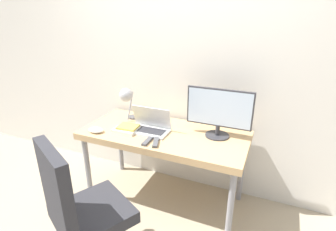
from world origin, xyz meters
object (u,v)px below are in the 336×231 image
object	(u,v)px
laptop	(149,126)
desk_lamp	(127,97)
office_chair	(79,207)
monitor	(219,111)
game_controller	(96,130)
book_stack	(127,129)

from	to	relation	value
laptop	desk_lamp	xyz separation A→B (m)	(-0.29, 0.11, 0.20)
laptop	desk_lamp	bearing A→B (deg)	158.93
laptop	office_chair	world-z (taller)	office_chair
laptop	monitor	bearing A→B (deg)	13.61
monitor	desk_lamp	distance (m)	0.88
laptop	game_controller	distance (m)	0.48
monitor	book_stack	size ratio (longest dim) A/B	2.60
laptop	monitor	world-z (taller)	monitor
monitor	game_controller	distance (m)	1.10
monitor	laptop	bearing A→B (deg)	-166.39
book_stack	game_controller	xyz separation A→B (m)	(-0.24, -0.13, -0.00)
monitor	book_stack	xyz separation A→B (m)	(-0.77, -0.22, -0.21)
monitor	book_stack	distance (m)	0.83
office_chair	monitor	bearing A→B (deg)	57.34
office_chair	book_stack	distance (m)	0.84
laptop	monitor	size ratio (longest dim) A/B	0.66
laptop	game_controller	bearing A→B (deg)	-153.97
game_controller	monitor	bearing A→B (deg)	19.09
office_chair	game_controller	distance (m)	0.79
desk_lamp	book_stack	world-z (taller)	desk_lamp
monitor	book_stack	world-z (taller)	monitor
desk_lamp	office_chair	world-z (taller)	desk_lamp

